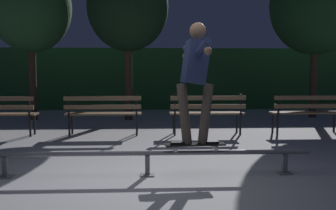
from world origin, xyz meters
TOP-DOWN VIEW (x-y plane):
  - ground_plane at (0.00, 0.00)m, footprint 90.00×90.00m
  - hedge_backdrop at (0.00, 9.98)m, footprint 24.00×1.20m
  - grind_rail at (0.00, 0.24)m, footprint 4.26×0.18m
  - skateboard at (0.62, 0.24)m, footprint 0.80×0.27m
  - skateboarder at (0.62, 0.24)m, footprint 0.63×1.40m
  - park_bench_left_center at (-0.94, 3.53)m, footprint 1.60×0.42m
  - park_bench_right_center at (1.28, 3.53)m, footprint 1.60×0.42m
  - park_bench_rightmost at (3.49, 3.53)m, footprint 1.60×0.42m
  - tree_far_right at (4.94, 6.66)m, footprint 2.66×2.66m
  - tree_far_left at (-3.26, 6.49)m, footprint 2.26×2.26m
  - tree_behind_benches at (-0.55, 6.36)m, footprint 2.27×2.27m

SIDE VIEW (x-z plane):
  - ground_plane at x=0.00m, z-range 0.00..0.00m
  - grind_rail at x=0.00m, z-range 0.09..0.41m
  - skateboard at x=0.62m, z-range 0.35..0.44m
  - park_bench_left_center at x=-0.94m, z-range 0.10..0.98m
  - park_bench_right_center at x=1.28m, z-range 0.10..0.98m
  - park_bench_rightmost at x=3.49m, z-range 0.10..0.98m
  - hedge_backdrop at x=0.00m, z-range 0.00..2.23m
  - skateboarder at x=0.62m, z-range 0.55..2.11m
  - tree_far_left at x=-3.26m, z-range 0.94..5.33m
  - tree_behind_benches at x=-0.55m, z-range 0.95..5.38m
  - tree_far_right at x=4.94m, z-range 0.92..5.71m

